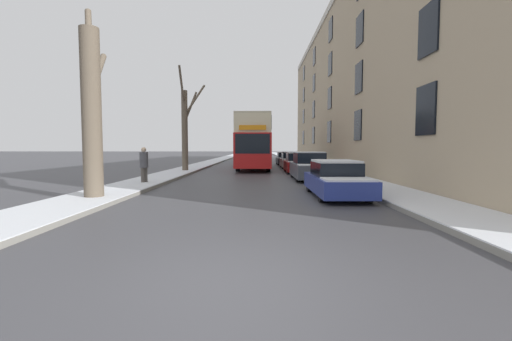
{
  "coord_description": "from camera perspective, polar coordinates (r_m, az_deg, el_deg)",
  "views": [
    {
      "loc": [
        0.28,
        -4.23,
        1.74
      ],
      "look_at": [
        0.11,
        18.52,
        0.23
      ],
      "focal_mm": 24.0,
      "sensor_mm": 36.0,
      "label": 1
    }
  ],
  "objects": [
    {
      "name": "parked_car_2",
      "position": [
        24.02,
        7.08,
        1.18
      ],
      "size": [
        1.81,
        4.01,
        1.42
      ],
      "color": "maroon",
      "rests_on": "ground"
    },
    {
      "name": "sidewalk_left",
      "position": [
        57.51,
        -5.06,
        2.13
      ],
      "size": [
        2.17,
        130.0,
        0.16
      ],
      "color": "gray",
      "rests_on": "ground"
    },
    {
      "name": "terrace_facade_right",
      "position": [
        31.43,
        20.54,
        13.26
      ],
      "size": [
        9.1,
        47.59,
        14.06
      ],
      "color": "tan",
      "rests_on": "ground"
    },
    {
      "name": "bare_tree_left_0",
      "position": [
        12.44,
        -25.7,
        9.43
      ],
      "size": [
        1.25,
        2.19,
        6.6
      ],
      "color": "brown",
      "rests_on": "ground"
    },
    {
      "name": "parked_car_3",
      "position": [
        29.24,
        5.89,
        1.64
      ],
      "size": [
        1.74,
        4.08,
        1.39
      ],
      "color": "silver",
      "rests_on": "ground"
    },
    {
      "name": "oncoming_van",
      "position": [
        43.39,
        -1.51,
        3.26
      ],
      "size": [
        2.04,
        5.27,
        2.46
      ],
      "color": "#333842",
      "rests_on": "ground"
    },
    {
      "name": "parked_car_0",
      "position": [
        12.58,
        13.21,
        -1.47
      ],
      "size": [
        1.71,
        4.39,
        1.3
      ],
      "color": "navy",
      "rests_on": "ground"
    },
    {
      "name": "pedestrian_left_sidewalk",
      "position": [
        16.61,
        -18.17,
        0.96
      ],
      "size": [
        0.39,
        0.39,
        1.77
      ],
      "rotation": [
        0.0,
        0.0,
        4.33
      ],
      "color": "#4C4742",
      "rests_on": "ground"
    },
    {
      "name": "double_decker_bus",
      "position": [
        28.55,
        -0.38,
        5.07
      ],
      "size": [
        2.6,
        11.62,
        4.18
      ],
      "color": "red",
      "rests_on": "ground"
    },
    {
      "name": "parked_car_1",
      "position": [
        18.95,
        8.87,
        0.61
      ],
      "size": [
        1.76,
        4.52,
        1.52
      ],
      "color": "#474C56",
      "rests_on": "ground"
    },
    {
      "name": "sidewalk_right",
      "position": [
        57.46,
        5.36,
        2.13
      ],
      "size": [
        2.17,
        130.0,
        0.16
      ],
      "color": "gray",
      "rests_on": "ground"
    },
    {
      "name": "ground_plane",
      "position": [
        4.58,
        -3.33,
        -18.54
      ],
      "size": [
        320.0,
        320.0,
        0.0
      ],
      "primitive_type": "plane",
      "color": "#424247"
    },
    {
      "name": "parked_car_4",
      "position": [
        35.37,
        4.94,
        1.95
      ],
      "size": [
        1.82,
        4.45,
        1.3
      ],
      "color": "black",
      "rests_on": "ground"
    },
    {
      "name": "bare_tree_left_1",
      "position": [
        24.78,
        -11.69,
        7.18
      ],
      "size": [
        1.52,
        2.85,
        7.19
      ],
      "color": "brown",
      "rests_on": "ground"
    }
  ]
}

